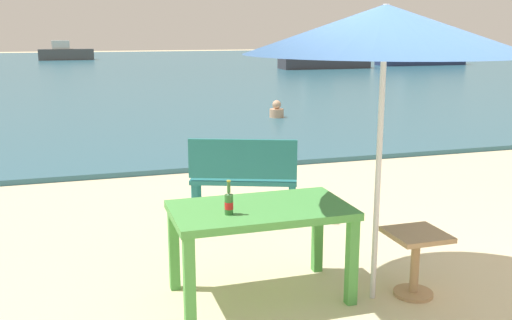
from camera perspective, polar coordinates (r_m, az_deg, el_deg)
ground_plane at (r=4.83m, az=18.99°, el=-14.00°), size 120.00×120.00×0.00m
sea_water at (r=33.61m, az=-12.76°, el=8.81°), size 120.00×50.00×0.08m
picnic_table_green at (r=4.60m, az=0.44°, el=-5.91°), size 1.40×0.80×0.76m
beer_bottle_amber at (r=4.35m, az=-2.68°, el=-4.20°), size 0.07×0.07×0.26m
patio_umbrella at (r=4.43m, az=12.59°, el=12.41°), size 2.10×2.10×2.30m
side_table_wood at (r=4.89m, az=15.43°, el=-8.93°), size 0.44×0.44×0.54m
bench_teal_center at (r=6.49m, az=-1.25°, el=-1.36°), size 1.25×0.76×0.95m
swimmer_person at (r=13.86m, az=2.04°, el=4.87°), size 0.34×0.34×0.41m
boat_fishing_trawler at (r=32.12m, az=6.64°, el=10.09°), size 4.94×1.35×1.80m
boat_sailboat at (r=36.51m, az=15.82°, el=10.09°), size 5.35×1.46×1.95m
boat_tanker at (r=43.28m, az=-18.24°, el=9.98°), size 3.70×1.01×1.34m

